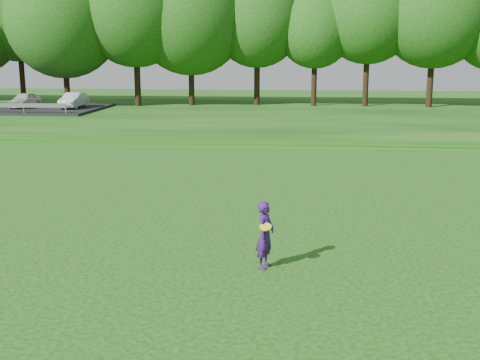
{
  "coord_description": "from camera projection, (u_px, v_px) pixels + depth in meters",
  "views": [
    {
      "loc": [
        3.68,
        -13.05,
        5.13
      ],
      "look_at": [
        1.94,
        4.77,
        1.3
      ],
      "focal_mm": 45.0,
      "sensor_mm": 36.0,
      "label": 1
    }
  ],
  "objects": [
    {
      "name": "berm",
      "position": [
        252.0,
        114.0,
        47.15
      ],
      "size": [
        130.0,
        30.0,
        0.6
      ],
      "primitive_type": "cube",
      "color": "#0C3E0C",
      "rests_on": "ground"
    },
    {
      "name": "treeline",
      "position": [
        256.0,
        15.0,
        49.41
      ],
      "size": [
        104.0,
        7.0,
        15.0
      ],
      "primitive_type": null,
      "color": "#134510",
      "rests_on": "berm"
    },
    {
      "name": "ground",
      "position": [
        138.0,
        274.0,
        14.13
      ],
      "size": [
        140.0,
        140.0,
        0.0
      ],
      "primitive_type": "plane",
      "color": "#0C3E0C",
      "rests_on": "ground"
    },
    {
      "name": "walking_path",
      "position": [
        232.0,
        145.0,
        33.59
      ],
      "size": [
        130.0,
        1.6,
        0.04
      ],
      "primitive_type": "cube",
      "color": "gray",
      "rests_on": "ground"
    },
    {
      "name": "woman",
      "position": [
        265.0,
        235.0,
        14.42
      ],
      "size": [
        0.56,
        0.73,
        1.66
      ],
      "color": "#391665",
      "rests_on": "ground"
    }
  ]
}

